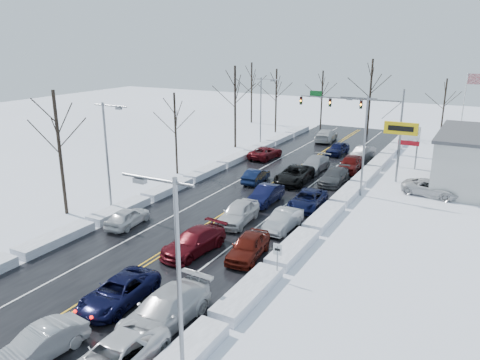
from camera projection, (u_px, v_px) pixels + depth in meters
The scene contains 43 objects.
ground at pixel (225, 214), 38.11m from camera, with size 160.00×160.00×0.00m, color white.
road_surface at pixel (237, 207), 39.79m from camera, with size 14.00×84.00×0.01m, color black.
snow_bank_left at pixel (165, 193), 43.25m from camera, with size 1.55×72.00×0.64m, color white.
snow_bank_right at pixel (322, 223), 36.33m from camera, with size 1.55×72.00×0.64m, color white.
traffic_signal_mast at pixel (360, 107), 58.54m from camera, with size 13.28×0.39×8.00m.
tires_plus_sign at pixel (401, 132), 45.36m from camera, with size 3.20×0.34×6.00m.
used_vehicles_sign at pixel (409, 138), 50.90m from camera, with size 2.20×0.22×4.65m.
speed_limit_sign at pixel (277, 255), 27.17m from camera, with size 0.55×0.09×2.35m.
flagpole at pixel (465, 108), 54.76m from camera, with size 1.87×1.20×10.00m.
streetlight_se at pixel (174, 270), 17.64m from camera, with size 3.20×0.25×9.00m.
streetlight_ne at pixel (363, 138), 41.22m from camera, with size 3.20×0.25×9.00m.
streetlight_sw at pixel (108, 149), 36.98m from camera, with size 3.20×0.25×9.00m.
streetlight_nw at pixel (262, 107), 60.57m from camera, with size 3.20×0.25×9.00m.
tree_left_b at pixel (57, 129), 36.27m from camera, with size 4.00×4.00×10.00m.
tree_left_c at pixel (175, 118), 47.91m from camera, with size 3.40×3.40×8.50m.
tree_left_d at pixel (235, 91), 59.62m from camera, with size 4.20×4.20×10.50m.
tree_left_e at pixel (276, 88), 69.74m from camera, with size 3.80×3.80×9.50m.
tree_far_a at pixel (252, 81), 77.97m from camera, with size 4.00×4.00×10.00m.
tree_far_b at pixel (322, 88), 73.56m from camera, with size 3.60×3.60×9.00m.
tree_far_c at pixel (371, 82), 67.83m from camera, with size 4.40×4.40×11.00m.
tree_far_d at pixel (445, 97), 65.05m from camera, with size 3.40×3.40×8.50m.
queued_car_1 at pixel (42, 358), 20.90m from camera, with size 1.51×4.33×1.43m, color #A1A4A9.
queued_car_2 at pixel (120, 303), 25.24m from camera, with size 2.34×5.06×1.41m, color black.
queued_car_3 at pixel (194, 252), 31.31m from camera, with size 2.15×5.29×1.54m, color #520B12.
queued_car_4 at pixel (238, 223), 36.30m from camera, with size 1.99×4.95×1.69m, color silver.
queued_car_5 at pixel (266, 203), 40.67m from camera, with size 1.63×4.67×1.54m, color black.
queued_car_6 at pixel (294, 182), 46.52m from camera, with size 2.72×5.90×1.64m, color black.
queued_car_7 at pixel (314, 171), 50.65m from camera, with size 2.17×5.33×1.55m, color #96989D.
queued_car_8 at pixel (337, 155), 57.79m from camera, with size 1.77×4.40×1.50m, color black.
queued_car_11 at pixel (165, 325), 23.35m from camera, with size 2.37×5.83×1.69m, color silver.
queued_car_12 at pixel (248, 257), 30.57m from camera, with size 1.85×4.61×1.57m, color #4A1009.
queued_car_13 at pixel (283, 229), 35.04m from camera, with size 1.54×4.41×1.45m, color #9DA0A5.
queued_car_14 at pixel (308, 208), 39.56m from camera, with size 2.37×5.15×1.43m, color black.
queued_car_15 at pixel (334, 183), 46.23m from camera, with size 2.07×5.09×1.48m, color #3A3C3F.
queued_car_16 at pixel (350, 171), 50.56m from camera, with size 2.02×5.03×1.71m, color #490A09.
queued_car_17 at pixel (362, 159), 55.42m from camera, with size 1.63×4.68×1.54m, color #3E4043.
oncoming_car_0 at pixel (256, 182), 46.55m from camera, with size 1.47×4.20×1.39m, color #0B1533.
oncoming_car_1 at pixel (265, 158), 55.92m from camera, with size 2.40×5.21×1.45m, color #530B10.
oncoming_car_2 at pixel (326, 141), 65.25m from camera, with size 2.37×5.84×1.69m, color silver.
oncoming_car_3 at pixel (128, 226), 35.73m from camera, with size 1.68×4.19×1.43m, color silver.
parked_car_0 at pixel (431, 196), 42.62m from camera, with size 2.38×5.15×1.43m, color silver.
parked_car_1 at pixel (466, 194), 42.97m from camera, with size 2.32×5.70×1.66m, color #3D3F42.
parked_car_2 at pixel (450, 174), 49.30m from camera, with size 1.86×4.62×1.57m, color #550B10.
Camera 1 is at (18.04, -30.81, 13.67)m, focal length 35.00 mm.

